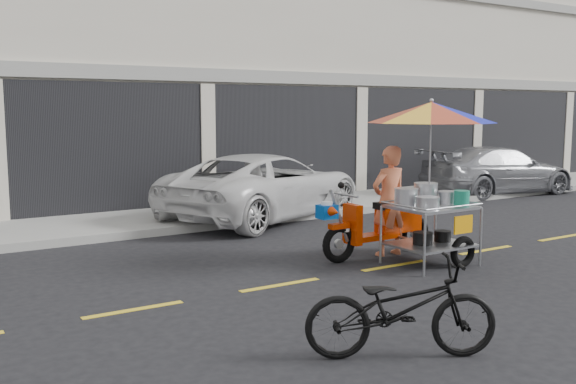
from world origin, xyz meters
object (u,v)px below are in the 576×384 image
silver_pickup (498,170)px  white_pickup (265,186)px  near_bicycle (401,308)px  food_vendor_rig (415,160)px

silver_pickup → white_pickup: bearing=96.2°
near_bicycle → silver_pickup: bearing=-25.2°
near_bicycle → food_vendor_rig: size_ratio=0.72×
silver_pickup → near_bicycle: 12.65m
food_vendor_rig → white_pickup: bearing=89.5°
silver_pickup → near_bicycle: size_ratio=2.51×
silver_pickup → near_bicycle: silver_pickup is taller
white_pickup → food_vendor_rig: food_vendor_rig is taller
white_pickup → near_bicycle: white_pickup is taller
near_bicycle → food_vendor_rig: bearing=-15.8°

